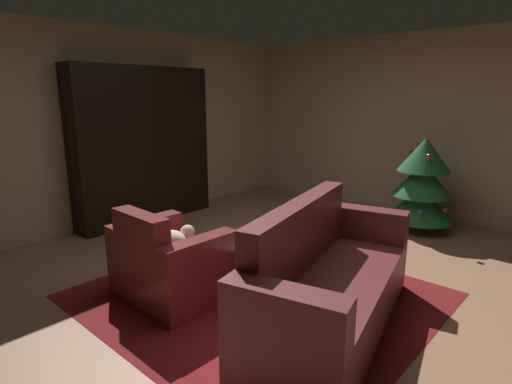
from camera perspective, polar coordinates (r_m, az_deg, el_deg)
The scene contains 11 objects.
ground_plane at distance 4.10m, azimuth 2.58°, elevation -11.53°, with size 7.28×7.28×0.00m, color #9C6D4E.
wall_back at distance 6.41m, azimuth 20.61°, elevation 8.62°, with size 5.58×0.06×2.58m, color tan.
wall_left at distance 5.88m, azimuth -18.75°, elevation 8.42°, with size 0.06×6.18×2.58m, color tan.
area_rug at distance 3.72m, azimuth 0.35°, elevation -14.15°, with size 2.76×2.54×0.01m, color maroon.
bookshelf_unit at distance 5.86m, azimuth -14.61°, elevation 5.92°, with size 0.36×1.98×2.10m.
armchair_red at distance 3.68m, azimuth -12.06°, elevation -9.84°, with size 0.96×0.73×0.81m.
couch_red at distance 3.17m, azimuth 10.01°, elevation -12.94°, with size 1.18×2.10×0.96m.
coffee_table at distance 3.56m, azimuth 2.42°, elevation -8.68°, with size 0.65×0.65×0.43m.
book_stack_on_table at distance 3.49m, azimuth 2.46°, elevation -7.33°, with size 0.20×0.18×0.11m.
bottle_on_table at distance 3.35m, azimuth 1.16°, elevation -7.05°, with size 0.07×0.07×0.31m.
decorated_tree at distance 5.67m, azimuth 22.15°, elevation 1.15°, with size 0.83×0.83×1.20m.
Camera 1 is at (2.35, -2.88, 1.72)m, focal length 28.72 mm.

